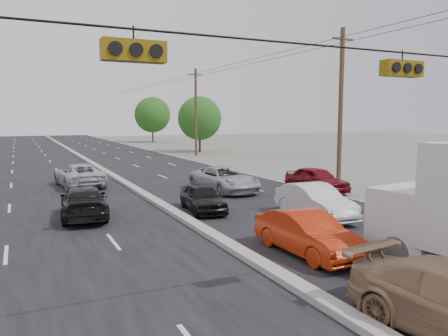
{
  "coord_description": "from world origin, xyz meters",
  "views": [
    {
      "loc": [
        -6.29,
        -7.22,
        4.36
      ],
      "look_at": [
        1.78,
        9.81,
        2.2
      ],
      "focal_mm": 35.0,
      "sensor_mm": 36.0,
      "label": 1
    }
  ],
  "objects_px": {
    "queue_car_c": "(224,179)",
    "red_sedan": "(307,234)",
    "queue_car_e": "(317,180)",
    "oncoming_far": "(79,175)",
    "tree_right_far": "(152,115)",
    "queue_car_a": "(203,198)",
    "queue_car_d": "(437,206)",
    "oncoming_near": "(84,203)",
    "tree_right_mid": "(200,118)",
    "utility_pole_right_c": "(196,112)",
    "utility_pole_right_b": "(341,106)",
    "queue_car_b": "(315,202)"
  },
  "relations": [
    {
      "from": "queue_car_c",
      "to": "red_sedan",
      "type": "bearing_deg",
      "value": -108.14
    },
    {
      "from": "utility_pole_right_b",
      "to": "oncoming_far",
      "type": "bearing_deg",
      "value": 156.46
    },
    {
      "from": "queue_car_c",
      "to": "queue_car_d",
      "type": "bearing_deg",
      "value": -70.6
    },
    {
      "from": "queue_car_e",
      "to": "tree_right_far",
      "type": "bearing_deg",
      "value": 77.59
    },
    {
      "from": "queue_car_d",
      "to": "utility_pole_right_c",
      "type": "bearing_deg",
      "value": 83.42
    },
    {
      "from": "red_sedan",
      "to": "oncoming_far",
      "type": "distance_m",
      "value": 18.39
    },
    {
      "from": "queue_car_a",
      "to": "oncoming_near",
      "type": "height_order",
      "value": "oncoming_near"
    },
    {
      "from": "red_sedan",
      "to": "queue_car_a",
      "type": "xyz_separation_m",
      "value": [
        -0.53,
        7.41,
        -0.04
      ]
    },
    {
      "from": "utility_pole_right_b",
      "to": "queue_car_c",
      "type": "distance_m",
      "value": 8.97
    },
    {
      "from": "tree_right_mid",
      "to": "oncoming_near",
      "type": "bearing_deg",
      "value": -119.94
    },
    {
      "from": "utility_pole_right_c",
      "to": "utility_pole_right_b",
      "type": "bearing_deg",
      "value": -90.0
    },
    {
      "from": "utility_pole_right_c",
      "to": "queue_car_b",
      "type": "height_order",
      "value": "utility_pole_right_c"
    },
    {
      "from": "queue_car_b",
      "to": "oncoming_near",
      "type": "distance_m",
      "value": 10.09
    },
    {
      "from": "queue_car_a",
      "to": "queue_car_c",
      "type": "distance_m",
      "value": 5.7
    },
    {
      "from": "tree_right_mid",
      "to": "tree_right_far",
      "type": "xyz_separation_m",
      "value": [
        1.0,
        25.0,
        0.62
      ]
    },
    {
      "from": "queue_car_a",
      "to": "oncoming_near",
      "type": "bearing_deg",
      "value": 174.88
    },
    {
      "from": "utility_pole_right_c",
      "to": "oncoming_far",
      "type": "xyz_separation_m",
      "value": [
        -15.34,
        -18.32,
        -4.38
      ]
    },
    {
      "from": "queue_car_a",
      "to": "queue_car_b",
      "type": "xyz_separation_m",
      "value": [
        3.89,
        -3.35,
        0.09
      ]
    },
    {
      "from": "queue_car_d",
      "to": "oncoming_far",
      "type": "distance_m",
      "value": 20.59
    },
    {
      "from": "red_sedan",
      "to": "tree_right_far",
      "type": "bearing_deg",
      "value": 76.49
    },
    {
      "from": "queue_car_c",
      "to": "queue_car_e",
      "type": "bearing_deg",
      "value": -31.93
    },
    {
      "from": "oncoming_far",
      "to": "utility_pole_right_c",
      "type": "bearing_deg",
      "value": -135.17
    },
    {
      "from": "queue_car_d",
      "to": "oncoming_far",
      "type": "xyz_separation_m",
      "value": [
        -12.44,
        16.41,
        0.07
      ]
    },
    {
      "from": "tree_right_far",
      "to": "queue_car_b",
      "type": "xyz_separation_m",
      "value": [
        -10.71,
        -62.02,
        -4.22
      ]
    },
    {
      "from": "tree_right_mid",
      "to": "queue_car_a",
      "type": "bearing_deg",
      "value": -112.0
    },
    {
      "from": "oncoming_near",
      "to": "tree_right_mid",
      "type": "bearing_deg",
      "value": -114.28
    },
    {
      "from": "tree_right_far",
      "to": "utility_pole_right_c",
      "type": "bearing_deg",
      "value": -96.65
    },
    {
      "from": "tree_right_far",
      "to": "queue_car_d",
      "type": "bearing_deg",
      "value": -95.65
    },
    {
      "from": "queue_car_b",
      "to": "queue_car_c",
      "type": "bearing_deg",
      "value": 97.4
    },
    {
      "from": "queue_car_e",
      "to": "oncoming_far",
      "type": "relative_size",
      "value": 0.82
    },
    {
      "from": "queue_car_d",
      "to": "queue_car_e",
      "type": "height_order",
      "value": "queue_car_e"
    },
    {
      "from": "red_sedan",
      "to": "queue_car_d",
      "type": "xyz_separation_m",
      "value": [
        7.67,
        1.35,
        -0.02
      ]
    },
    {
      "from": "tree_right_far",
      "to": "queue_car_a",
      "type": "bearing_deg",
      "value": -103.97
    },
    {
      "from": "utility_pole_right_b",
      "to": "queue_car_d",
      "type": "bearing_deg",
      "value": -106.6
    },
    {
      "from": "queue_car_a",
      "to": "queue_car_b",
      "type": "distance_m",
      "value": 5.13
    },
    {
      "from": "utility_pole_right_b",
      "to": "red_sedan",
      "type": "distance_m",
      "value": 15.94
    },
    {
      "from": "queue_car_a",
      "to": "queue_car_c",
      "type": "xyz_separation_m",
      "value": [
        3.32,
        4.63,
        0.09
      ]
    },
    {
      "from": "oncoming_near",
      "to": "queue_car_e",
      "type": "bearing_deg",
      "value": -169.52
    },
    {
      "from": "tree_right_far",
      "to": "queue_car_c",
      "type": "distance_m",
      "value": 55.36
    },
    {
      "from": "red_sedan",
      "to": "queue_car_d",
      "type": "distance_m",
      "value": 7.78
    },
    {
      "from": "utility_pole_right_c",
      "to": "queue_car_d",
      "type": "relative_size",
      "value": 2.19
    },
    {
      "from": "queue_car_d",
      "to": "oncoming_near",
      "type": "distance_m",
      "value": 15.16
    },
    {
      "from": "red_sedan",
      "to": "oncoming_far",
      "type": "bearing_deg",
      "value": 103.54
    },
    {
      "from": "oncoming_near",
      "to": "utility_pole_right_b",
      "type": "bearing_deg",
      "value": -165.18
    },
    {
      "from": "tree_right_far",
      "to": "queue_car_a",
      "type": "height_order",
      "value": "tree_right_far"
    },
    {
      "from": "queue_car_a",
      "to": "queue_car_d",
      "type": "xyz_separation_m",
      "value": [
        8.2,
        -6.06,
        0.02
      ]
    },
    {
      "from": "oncoming_far",
      "to": "tree_right_far",
      "type": "bearing_deg",
      "value": -116.53
    },
    {
      "from": "utility_pole_right_c",
      "to": "tree_right_mid",
      "type": "bearing_deg",
      "value": 63.43
    },
    {
      "from": "queue_car_b",
      "to": "oncoming_near",
      "type": "bearing_deg",
      "value": 157.57
    },
    {
      "from": "queue_car_c",
      "to": "tree_right_far",
      "type": "bearing_deg",
      "value": 73.1
    }
  ]
}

